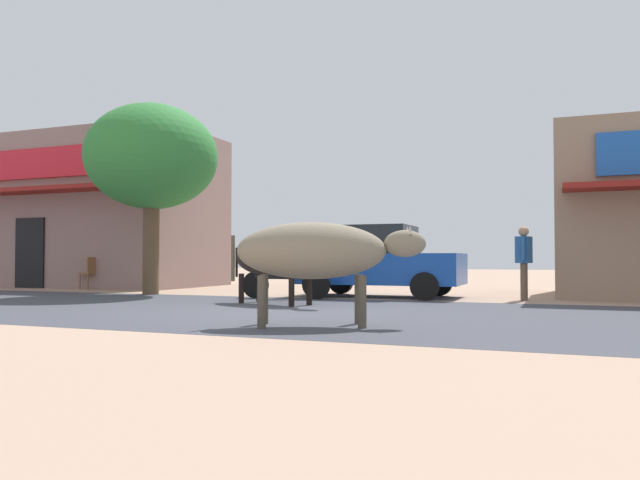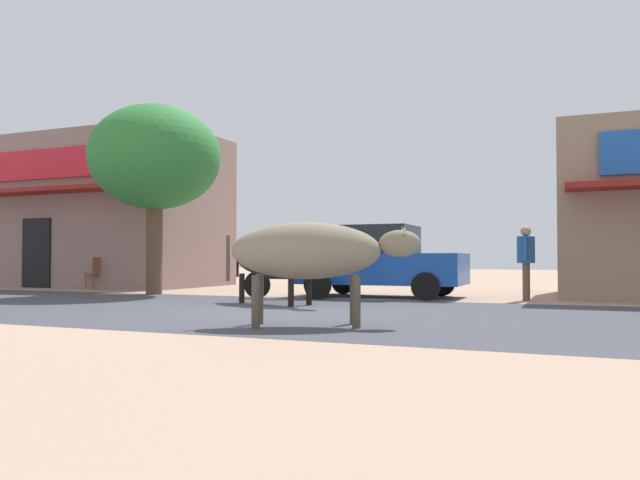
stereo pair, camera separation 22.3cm
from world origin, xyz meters
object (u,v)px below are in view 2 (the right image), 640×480
object	(u,v)px
roadside_tree	(155,158)
parked_hatchback_car	(377,260)
cow_far_dark	(311,252)
cafe_chair_near_tree	(96,271)
cow_near_brown	(277,258)
pedestrian_by_shop	(526,257)
parked_motorcycle	(288,278)

from	to	relation	value
roadside_tree	parked_hatchback_car	xyz separation A→B (m)	(5.43, 1.11, -2.54)
parked_hatchback_car	cow_far_dark	bearing A→B (deg)	-80.83
roadside_tree	parked_hatchback_car	size ratio (longest dim) A/B	1.24
cafe_chair_near_tree	cow_near_brown	bearing A→B (deg)	-23.60
parked_hatchback_car	cow_far_dark	world-z (taller)	parked_hatchback_car
roadside_tree	parked_hatchback_car	world-z (taller)	roadside_tree
pedestrian_by_shop	roadside_tree	bearing A→B (deg)	-172.90
cow_far_dark	parked_hatchback_car	bearing A→B (deg)	99.17
cow_near_brown	parked_hatchback_car	bearing A→B (deg)	69.19
pedestrian_by_shop	cow_near_brown	bearing A→B (deg)	-146.34
parked_motorcycle	cow_far_dark	size ratio (longest dim) A/B	0.80
parked_hatchback_car	cow_near_brown	bearing A→B (deg)	-110.81
parked_motorcycle	cow_near_brown	world-z (taller)	cow_near_brown
roadside_tree	cow_near_brown	distance (m)	5.30
cow_near_brown	pedestrian_by_shop	distance (m)	5.28
cow_near_brown	pedestrian_by_shop	world-z (taller)	pedestrian_by_shop
pedestrian_by_shop	parked_hatchback_car	bearing A→B (deg)	179.55
cow_far_dark	cafe_chair_near_tree	size ratio (longest dim) A/B	2.73
cafe_chair_near_tree	roadside_tree	bearing A→B (deg)	-24.24
roadside_tree	parked_motorcycle	size ratio (longest dim) A/B	2.36
roadside_tree	cow_near_brown	world-z (taller)	roadside_tree
cafe_chair_near_tree	parked_hatchback_car	bearing A→B (deg)	-1.93
parked_hatchback_car	cafe_chair_near_tree	world-z (taller)	parked_hatchback_car
parked_hatchback_car	pedestrian_by_shop	size ratio (longest dim) A/B	2.43
pedestrian_by_shop	parked_motorcycle	bearing A→B (deg)	-164.04
cafe_chair_near_tree	pedestrian_by_shop	bearing A→B (deg)	-1.52
parked_motorcycle	cow_far_dark	distance (m)	5.48
cow_far_dark	pedestrian_by_shop	xyz separation A→B (m)	(2.27, 6.19, -0.07)
roadside_tree	parked_motorcycle	world-z (taller)	roadside_tree
parked_motorcycle	cow_near_brown	xyz separation A→B (m)	(0.48, -1.53, 0.43)
parked_hatchback_car	cafe_chair_near_tree	xyz separation A→B (m)	(-8.53, 0.29, -0.33)
cow_far_dark	parked_motorcycle	bearing A→B (deg)	118.52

